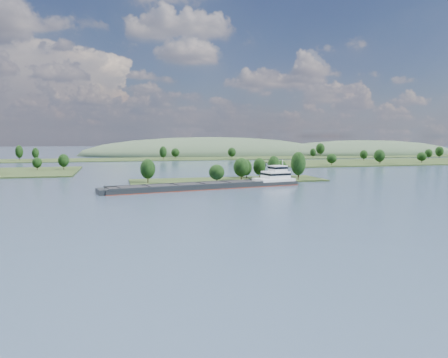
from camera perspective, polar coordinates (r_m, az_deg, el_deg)
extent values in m
plane|color=#334459|center=(168.92, 5.76, -2.23)|extent=(1800.00, 1800.00, 0.00)
cube|color=#233417|center=(225.83, 0.56, -0.22)|extent=(100.00, 30.00, 1.20)
cylinder|color=black|center=(221.86, 6.50, 0.33)|extent=(0.50, 0.50, 4.13)
ellipsoid|color=black|center=(221.44, 6.52, 1.68)|extent=(6.37, 6.37, 10.61)
cylinder|color=black|center=(238.72, 2.40, 0.64)|extent=(0.50, 0.50, 3.36)
ellipsoid|color=black|center=(238.39, 2.41, 1.66)|extent=(7.62, 7.62, 8.64)
cylinder|color=black|center=(221.58, 2.28, 0.31)|extent=(0.50, 0.50, 3.76)
ellipsoid|color=black|center=(221.19, 2.29, 1.54)|extent=(8.13, 8.13, 9.66)
cylinder|color=black|center=(231.43, 2.95, 0.47)|extent=(0.50, 0.50, 3.32)
ellipsoid|color=black|center=(231.10, 2.96, 1.52)|extent=(5.78, 5.78, 8.53)
cylinder|color=black|center=(210.08, -0.96, -0.10)|extent=(0.50, 0.50, 2.90)
ellipsoid|color=black|center=(209.75, -0.96, 0.91)|extent=(7.65, 7.65, 7.47)
cylinder|color=black|center=(213.42, -9.91, 0.03)|extent=(0.50, 0.50, 3.79)
ellipsoid|color=black|center=(213.01, -9.93, 1.32)|extent=(7.26, 7.26, 9.75)
cylinder|color=black|center=(233.06, 4.64, 0.53)|extent=(0.50, 0.50, 3.58)
ellipsoid|color=black|center=(232.70, 4.65, 1.65)|extent=(6.67, 6.67, 9.22)
cylinder|color=black|center=(243.27, 9.74, 0.70)|extent=(0.50, 0.50, 3.73)
ellipsoid|color=black|center=(242.92, 9.76, 1.82)|extent=(6.41, 6.41, 9.60)
cylinder|color=black|center=(227.60, 9.65, 0.50)|extent=(0.50, 0.50, 4.74)
ellipsoid|color=black|center=(227.15, 9.68, 2.01)|extent=(7.69, 7.69, 12.20)
cylinder|color=black|center=(240.01, 7.37, 0.59)|extent=(0.50, 0.50, 3.06)
ellipsoid|color=black|center=(239.70, 7.38, 1.51)|extent=(7.13, 7.13, 7.86)
cylinder|color=black|center=(310.40, -20.19, 1.49)|extent=(0.50, 0.50, 3.42)
ellipsoid|color=black|center=(310.15, -20.22, 2.29)|extent=(7.23, 7.23, 8.79)
cylinder|color=black|center=(312.49, -23.20, 1.34)|extent=(0.50, 0.50, 2.75)
ellipsoid|color=black|center=(312.28, -23.23, 1.98)|extent=(6.25, 6.25, 7.06)
cube|color=#233417|center=(443.63, 26.19, 2.07)|extent=(320.00, 90.00, 1.60)
cylinder|color=black|center=(345.30, 13.87, 2.01)|extent=(0.50, 0.50, 2.94)
ellipsoid|color=black|center=(345.10, 13.88, 2.63)|extent=(7.76, 7.76, 7.57)
cylinder|color=black|center=(489.86, 26.29, 2.67)|extent=(0.50, 0.50, 3.95)
ellipsoid|color=black|center=(489.68, 26.32, 3.26)|extent=(7.90, 7.90, 10.17)
cylinder|color=black|center=(403.54, 24.40, 2.17)|extent=(0.50, 0.50, 2.93)
ellipsoid|color=black|center=(403.36, 24.42, 2.70)|extent=(7.98, 7.98, 7.52)
cylinder|color=black|center=(368.00, 19.61, 2.14)|extent=(0.50, 0.50, 3.87)
ellipsoid|color=black|center=(367.76, 19.64, 2.90)|extent=(8.66, 8.66, 9.95)
cylinder|color=black|center=(382.09, 19.76, 2.21)|extent=(0.50, 0.50, 3.44)
ellipsoid|color=black|center=(381.88, 19.78, 2.87)|extent=(6.53, 6.53, 8.85)
cylinder|color=black|center=(419.04, 17.78, 2.53)|extent=(0.50, 0.50, 3.17)
ellipsoid|color=black|center=(418.86, 17.79, 3.08)|extent=(7.11, 7.11, 8.16)
cylinder|color=black|center=(472.97, 25.14, 2.59)|extent=(0.50, 0.50, 3.20)
ellipsoid|color=black|center=(472.81, 25.16, 3.08)|extent=(7.17, 7.17, 8.22)
cube|color=#233417|center=(441.56, -6.75, 2.59)|extent=(900.00, 60.00, 1.20)
cylinder|color=black|center=(445.13, -25.16, 2.50)|extent=(0.50, 0.50, 4.62)
ellipsoid|color=black|center=(444.90, -25.19, 3.25)|extent=(7.00, 7.00, 11.89)
cylinder|color=black|center=(466.31, 11.54, 2.95)|extent=(0.50, 0.50, 3.19)
ellipsoid|color=black|center=(466.14, 11.55, 3.44)|extent=(6.21, 6.21, 8.20)
cylinder|color=black|center=(444.25, -6.36, 2.91)|extent=(0.50, 0.50, 3.38)
ellipsoid|color=black|center=(444.07, -6.37, 3.46)|extent=(8.57, 8.57, 8.69)
cylinder|color=black|center=(506.10, 12.46, 3.22)|extent=(0.50, 0.50, 4.80)
ellipsoid|color=black|center=(505.89, 12.47, 3.91)|extent=(9.89, 9.89, 12.35)
cylinder|color=black|center=(440.52, -23.38, 2.50)|extent=(0.50, 0.50, 3.90)
ellipsoid|color=black|center=(440.32, -23.40, 3.14)|extent=(6.34, 6.34, 10.04)
cylinder|color=black|center=(441.48, 1.03, 2.94)|extent=(0.50, 0.50, 3.61)
ellipsoid|color=black|center=(441.29, 1.03, 3.54)|extent=(8.37, 8.37, 9.28)
cylinder|color=black|center=(421.18, -7.94, 2.80)|extent=(0.50, 0.50, 4.23)
ellipsoid|color=black|center=(420.96, -7.95, 3.53)|extent=(7.17, 7.17, 10.87)
ellipsoid|color=#354832|center=(598.75, 17.82, 3.14)|extent=(260.00, 140.00, 36.00)
ellipsoid|color=#354832|center=(550.37, -1.91, 3.22)|extent=(320.00, 160.00, 44.00)
cube|color=black|center=(192.55, -2.30, -1.07)|extent=(89.81, 28.42, 2.46)
cube|color=maroon|center=(192.61, -2.30, -1.22)|extent=(90.07, 28.68, 0.28)
cube|color=black|center=(194.16, -5.36, -0.57)|extent=(68.00, 13.98, 0.89)
cube|color=black|center=(183.98, -4.19, -0.90)|extent=(68.00, 13.98, 0.89)
cube|color=black|center=(189.08, -4.79, -0.78)|extent=(67.69, 22.96, 0.34)
cube|color=black|center=(181.88, -12.05, -1.04)|extent=(11.65, 10.95, 0.39)
cube|color=black|center=(185.08, -8.35, -0.86)|extent=(11.65, 10.95, 0.39)
cube|color=black|center=(189.04, -4.79, -0.68)|extent=(11.65, 10.95, 0.39)
cube|color=black|center=(193.69, -1.39, -0.51)|extent=(11.65, 10.95, 0.39)
cube|color=black|center=(199.00, 1.84, -0.35)|extent=(11.65, 10.95, 0.39)
cube|color=black|center=(179.70, -15.68, -1.61)|extent=(5.25, 10.51, 2.23)
cylinder|color=black|center=(179.70, -15.34, -1.10)|extent=(0.32, 0.32, 2.46)
cube|color=white|center=(208.35, 6.49, -0.07)|extent=(19.62, 14.01, 1.34)
cube|color=white|center=(208.73, 6.75, 0.55)|extent=(12.70, 10.95, 3.35)
cube|color=black|center=(208.69, 6.75, 0.68)|extent=(12.96, 11.21, 1.01)
cube|color=white|center=(209.09, 7.02, 1.36)|extent=(7.88, 7.88, 2.46)
cube|color=black|center=(209.06, 7.02, 1.48)|extent=(8.14, 8.14, 0.89)
cube|color=white|center=(209.00, 7.03, 1.72)|extent=(8.41, 8.41, 0.22)
cylinder|color=white|center=(210.43, 7.67, 2.11)|extent=(0.26, 0.26, 2.90)
cylinder|color=black|center=(209.48, 5.50, 1.81)|extent=(0.66, 0.66, 1.34)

